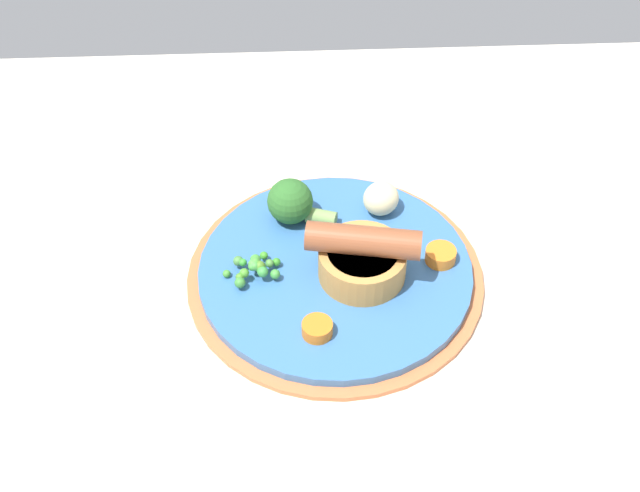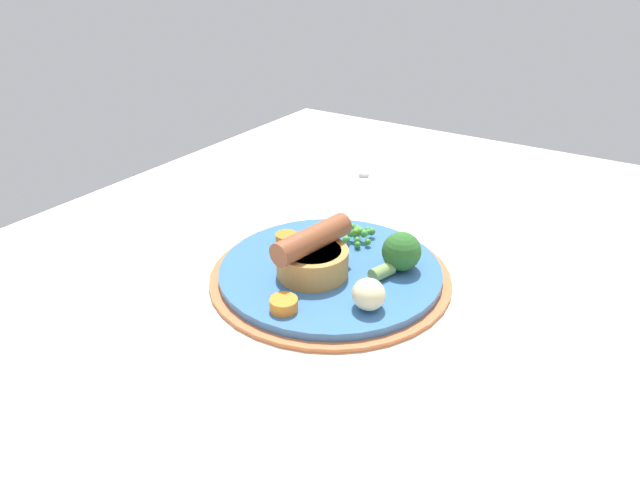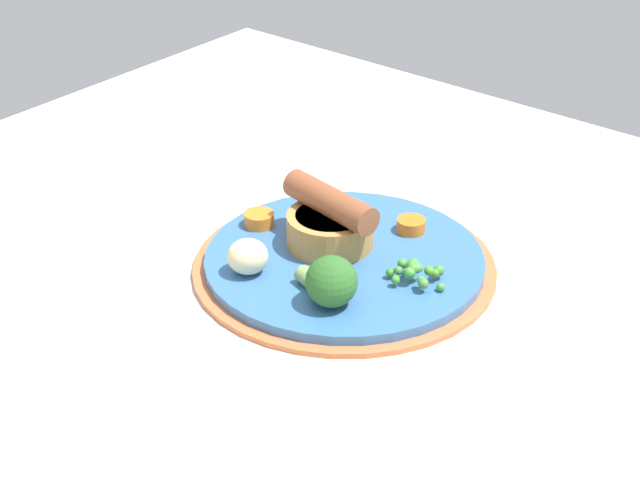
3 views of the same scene
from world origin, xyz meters
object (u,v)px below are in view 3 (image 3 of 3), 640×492
carrot_slice_0 (411,225)px  carrot_slice_4 (259,219)px  dinner_plate (344,264)px  broccoli_floret_near (327,280)px  sausage_pudding (330,222)px  pea_pile (416,271)px  potato_chunk_0 (248,257)px

carrot_slice_0 → carrot_slice_4: same height
dinner_plate → carrot_slice_4: bearing=-176.6°
broccoli_floret_near → carrot_slice_4: 14.33cm
carrot_slice_0 → dinner_plate: bearing=-104.8°
broccoli_floret_near → carrot_slice_0: bearing=113.7°
sausage_pudding → carrot_slice_4: sausage_pudding is taller
pea_pile → carrot_slice_4: pea_pile is taller
carrot_slice_0 → sausage_pudding: bearing=-123.1°
dinner_plate → pea_pile: bearing=4.1°
dinner_plate → carrot_slice_4: carrot_slice_4 is taller
dinner_plate → pea_pile: size_ratio=5.17×
pea_pile → potato_chunk_0: (-11.96, -7.87, 0.52)cm
sausage_pudding → potato_chunk_0: sausage_pudding is taller
sausage_pudding → pea_pile: size_ratio=1.97×
carrot_slice_4 → pea_pile: bearing=3.7°
potato_chunk_0 → carrot_slice_0: potato_chunk_0 is taller
pea_pile → carrot_slice_4: size_ratio=1.86×
dinner_plate → sausage_pudding: 3.97cm
carrot_slice_4 → potato_chunk_0: bearing=-54.6°
carrot_slice_4 → dinner_plate: bearing=3.4°
potato_chunk_0 → carrot_slice_4: 8.37cm
potato_chunk_0 → dinner_plate: bearing=57.2°
sausage_pudding → carrot_slice_0: bearing=66.9°
potato_chunk_0 → carrot_slice_4: bearing=125.4°
sausage_pudding → potato_chunk_0: 8.57cm
sausage_pudding → potato_chunk_0: bearing=-96.5°
potato_chunk_0 → carrot_slice_4: (-4.82, 6.77, -0.94)cm
broccoli_floret_near → carrot_slice_4: (-12.90, 6.08, -1.43)cm
carrot_slice_0 → potato_chunk_0: bearing=-114.4°
dinner_plate → sausage_pudding: size_ratio=2.62×
pea_pile → carrot_slice_0: bearing=127.5°
carrot_slice_0 → broccoli_floret_near: bearing=-84.4°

